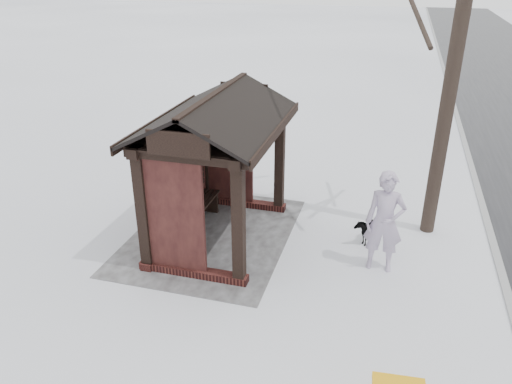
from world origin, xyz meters
The scene contains 6 objects.
ground centered at (0.00, 0.00, 0.00)m, with size 120.00×120.00×0.00m, color white.
kerb centered at (0.00, 5.50, 0.01)m, with size 120.00×0.15×0.06m, color gray.
trampled_patch centered at (0.00, -0.20, 0.01)m, with size 4.20×3.20×0.02m, color gray.
bus_shelter centered at (0.00, -0.16, 2.17)m, with size 3.60×2.40×3.09m.
pedestrian centered at (0.27, 3.29, 0.97)m, with size 0.71×0.47×1.95m, color #B2A2BE.
dog centered at (-0.67, 2.94, 0.29)m, with size 0.31×0.68×0.57m, color black.
Camera 1 is at (8.60, 3.23, 5.31)m, focal length 35.00 mm.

